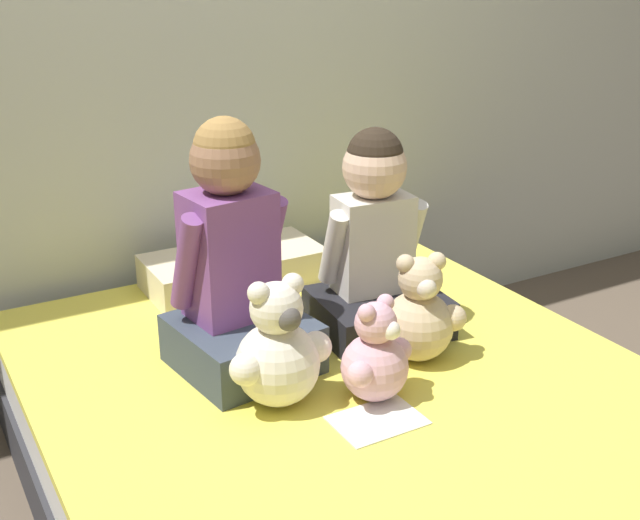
{
  "coord_description": "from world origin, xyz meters",
  "views": [
    {
      "loc": [
        -0.96,
        -1.41,
        1.44
      ],
      "look_at": [
        0.0,
        0.28,
        0.68
      ],
      "focal_mm": 45.0,
      "sensor_mm": 36.0,
      "label": 1
    }
  ],
  "objects_px": {
    "teddy_bear_held_by_left_child": "(278,352)",
    "teddy_bear_between_children": "(375,357)",
    "teddy_bear_held_by_right_child": "(419,315)",
    "sign_card": "(377,420)",
    "child_on_left": "(233,265)",
    "child_on_right": "(376,246)",
    "pillow_at_headboard": "(234,268)",
    "bed": "(374,470)"
  },
  "relations": [
    {
      "from": "bed",
      "to": "child_on_left",
      "type": "distance_m",
      "value": 0.64
    },
    {
      "from": "teddy_bear_between_children",
      "to": "sign_card",
      "type": "height_order",
      "value": "teddy_bear_between_children"
    },
    {
      "from": "child_on_left",
      "to": "sign_card",
      "type": "height_order",
      "value": "child_on_left"
    },
    {
      "from": "bed",
      "to": "pillow_at_headboard",
      "type": "bearing_deg",
      "value": 90.0
    },
    {
      "from": "child_on_right",
      "to": "teddy_bear_between_children",
      "type": "distance_m",
      "value": 0.42
    },
    {
      "from": "bed",
      "to": "teddy_bear_held_by_right_child",
      "type": "height_order",
      "value": "teddy_bear_held_by_right_child"
    },
    {
      "from": "teddy_bear_held_by_left_child",
      "to": "teddy_bear_between_children",
      "type": "height_order",
      "value": "teddy_bear_held_by_left_child"
    },
    {
      "from": "teddy_bear_held_by_left_child",
      "to": "pillow_at_headboard",
      "type": "xyz_separation_m",
      "value": [
        0.21,
        0.73,
        -0.08
      ]
    },
    {
      "from": "teddy_bear_held_by_left_child",
      "to": "teddy_bear_between_children",
      "type": "relative_size",
      "value": 1.24
    },
    {
      "from": "child_on_right",
      "to": "teddy_bear_held_by_left_child",
      "type": "xyz_separation_m",
      "value": [
        -0.43,
        -0.24,
        -0.11
      ]
    },
    {
      "from": "teddy_bear_held_by_right_child",
      "to": "sign_card",
      "type": "distance_m",
      "value": 0.36
    },
    {
      "from": "child_on_left",
      "to": "teddy_bear_held_by_left_child",
      "type": "distance_m",
      "value": 0.28
    },
    {
      "from": "child_on_right",
      "to": "teddy_bear_between_children",
      "type": "relative_size",
      "value": 2.21
    },
    {
      "from": "bed",
      "to": "teddy_bear_held_by_right_child",
      "type": "distance_m",
      "value": 0.42
    },
    {
      "from": "child_on_left",
      "to": "teddy_bear_held_by_right_child",
      "type": "xyz_separation_m",
      "value": [
        0.43,
        -0.22,
        -0.15
      ]
    },
    {
      "from": "pillow_at_headboard",
      "to": "teddy_bear_held_by_right_child",
      "type": "bearing_deg",
      "value": -72.75
    },
    {
      "from": "child_on_left",
      "to": "child_on_right",
      "type": "bearing_deg",
      "value": -7.52
    },
    {
      "from": "child_on_right",
      "to": "teddy_bear_held_by_right_child",
      "type": "height_order",
      "value": "child_on_right"
    },
    {
      "from": "teddy_bear_held_by_right_child",
      "to": "teddy_bear_between_children",
      "type": "xyz_separation_m",
      "value": [
        -0.21,
        -0.11,
        -0.02
      ]
    },
    {
      "from": "bed",
      "to": "sign_card",
      "type": "bearing_deg",
      "value": -121.93
    },
    {
      "from": "teddy_bear_held_by_right_child",
      "to": "pillow_at_headboard",
      "type": "xyz_separation_m",
      "value": [
        -0.22,
        0.72,
        -0.07
      ]
    },
    {
      "from": "bed",
      "to": "sign_card",
      "type": "xyz_separation_m",
      "value": [
        -0.04,
        -0.07,
        0.2
      ]
    },
    {
      "from": "bed",
      "to": "sign_card",
      "type": "height_order",
      "value": "sign_card"
    },
    {
      "from": "bed",
      "to": "pillow_at_headboard",
      "type": "relative_size",
      "value": 3.56
    },
    {
      "from": "bed",
      "to": "teddy_bear_held_by_left_child",
      "type": "height_order",
      "value": "teddy_bear_held_by_left_child"
    },
    {
      "from": "child_on_left",
      "to": "sign_card",
      "type": "bearing_deg",
      "value": -76.05
    },
    {
      "from": "pillow_at_headboard",
      "to": "sign_card",
      "type": "distance_m",
      "value": 0.93
    },
    {
      "from": "teddy_bear_between_children",
      "to": "pillow_at_headboard",
      "type": "height_order",
      "value": "teddy_bear_between_children"
    },
    {
      "from": "child_on_right",
      "to": "teddy_bear_held_by_left_child",
      "type": "distance_m",
      "value": 0.51
    },
    {
      "from": "bed",
      "to": "child_on_left",
      "type": "height_order",
      "value": "child_on_left"
    },
    {
      "from": "child_on_left",
      "to": "teddy_bear_held_by_left_child",
      "type": "bearing_deg",
      "value": -96.17
    },
    {
      "from": "teddy_bear_between_children",
      "to": "teddy_bear_held_by_right_child",
      "type": "bearing_deg",
      "value": 8.1
    },
    {
      "from": "pillow_at_headboard",
      "to": "bed",
      "type": "bearing_deg",
      "value": -90.0
    },
    {
      "from": "teddy_bear_held_by_right_child",
      "to": "bed",
      "type": "bearing_deg",
      "value": -129.91
    },
    {
      "from": "pillow_at_headboard",
      "to": "child_on_right",
      "type": "bearing_deg",
      "value": -65.5
    },
    {
      "from": "teddy_bear_held_by_right_child",
      "to": "sign_card",
      "type": "relative_size",
      "value": 1.44
    },
    {
      "from": "child_on_left",
      "to": "teddy_bear_held_by_right_child",
      "type": "height_order",
      "value": "child_on_left"
    },
    {
      "from": "child_on_left",
      "to": "teddy_bear_between_children",
      "type": "xyz_separation_m",
      "value": [
        0.22,
        -0.34,
        -0.17
      ]
    },
    {
      "from": "bed",
      "to": "child_on_right",
      "type": "bearing_deg",
      "value": 57.82
    },
    {
      "from": "child_on_left",
      "to": "pillow_at_headboard",
      "type": "distance_m",
      "value": 0.58
    },
    {
      "from": "sign_card",
      "to": "bed",
      "type": "bearing_deg",
      "value": 58.07
    },
    {
      "from": "teddy_bear_held_by_left_child",
      "to": "teddy_bear_held_by_right_child",
      "type": "bearing_deg",
      "value": -2.73
    }
  ]
}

